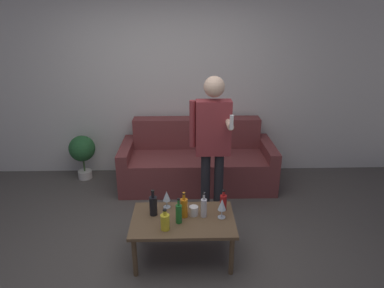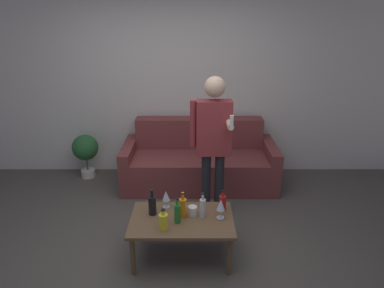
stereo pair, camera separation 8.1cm
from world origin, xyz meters
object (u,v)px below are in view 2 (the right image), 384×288
(couch, at_px, (199,162))
(person_standing_front, at_px, (213,138))
(coffee_table, at_px, (182,223))
(bottle_orange, at_px, (163,221))

(couch, relative_size, person_standing_front, 1.25)
(person_standing_front, bearing_deg, coffee_table, -115.02)
(coffee_table, distance_m, bottle_orange, 0.26)
(person_standing_front, bearing_deg, couch, 98.25)
(coffee_table, bearing_deg, couch, 82.85)
(bottle_orange, bearing_deg, couch, 78.41)
(coffee_table, distance_m, person_standing_front, 0.96)
(couch, xyz_separation_m, person_standing_front, (0.12, -0.86, 0.66))
(couch, bearing_deg, coffee_table, -97.15)
(coffee_table, height_order, bottle_orange, bottle_orange)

